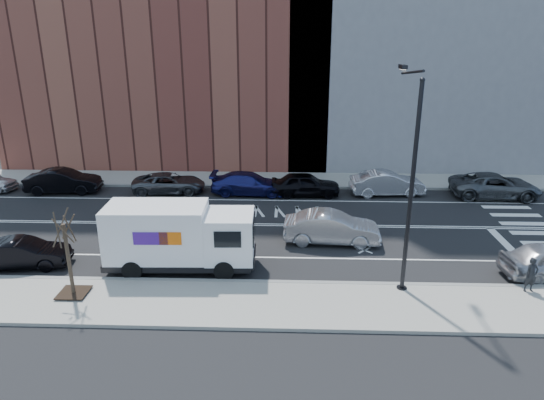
# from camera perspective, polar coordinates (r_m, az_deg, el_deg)

# --- Properties ---
(ground) EXTENTS (120.00, 120.00, 0.00)m
(ground) POSITION_cam_1_polar(r_m,az_deg,el_deg) (28.31, -2.25, -2.91)
(ground) COLOR black
(ground) RESTS_ON ground
(sidewalk_near) EXTENTS (44.00, 3.60, 0.15)m
(sidewalk_near) POSITION_cam_1_polar(r_m,az_deg,el_deg) (20.43, -4.08, -12.07)
(sidewalk_near) COLOR gray
(sidewalk_near) RESTS_ON ground
(sidewalk_far) EXTENTS (44.00, 3.60, 0.15)m
(sidewalk_far) POSITION_cam_1_polar(r_m,az_deg,el_deg) (36.57, -1.25, 2.42)
(sidewalk_far) COLOR gray
(sidewalk_far) RESTS_ON ground
(curb_near) EXTENTS (44.00, 0.25, 0.17)m
(curb_near) POSITION_cam_1_polar(r_m,az_deg,el_deg) (21.97, -3.59, -9.61)
(curb_near) COLOR gray
(curb_near) RESTS_ON ground
(curb_far) EXTENTS (44.00, 0.25, 0.17)m
(curb_far) POSITION_cam_1_polar(r_m,az_deg,el_deg) (34.85, -1.42, 1.57)
(curb_far) COLOR gray
(curb_far) RESTS_ON ground
(crosswalk) EXTENTS (3.00, 14.00, 0.01)m
(crosswalk) POSITION_cam_1_polar(r_m,az_deg,el_deg) (31.50, 28.23, -2.95)
(crosswalk) COLOR white
(crosswalk) RESTS_ON ground
(road_markings) EXTENTS (40.00, 8.60, 0.01)m
(road_markings) POSITION_cam_1_polar(r_m,az_deg,el_deg) (28.31, -2.25, -2.90)
(road_markings) COLOR white
(road_markings) RESTS_ON ground
(bldg_brick) EXTENTS (26.00, 10.00, 22.00)m
(bldg_brick) POSITION_cam_1_polar(r_m,az_deg,el_deg) (42.92, -12.19, 19.31)
(bldg_brick) COLOR brown
(bldg_brick) RESTS_ON ground
(bldg_concrete) EXTENTS (20.00, 10.00, 26.00)m
(bldg_concrete) POSITION_cam_1_polar(r_m,az_deg,el_deg) (42.97, 16.64, 21.64)
(bldg_concrete) COLOR slate
(bldg_concrete) RESTS_ON ground
(streetlight) EXTENTS (0.44, 4.02, 9.34)m
(streetlight) POSITION_cam_1_polar(r_m,az_deg,el_deg) (20.63, 15.89, 2.75)
(streetlight) COLOR black
(streetlight) RESTS_ON ground
(street_tree) EXTENTS (1.20, 1.20, 3.75)m
(street_tree) POSITION_cam_1_polar(r_m,az_deg,el_deg) (21.94, -22.70, -7.23)
(street_tree) COLOR black
(street_tree) RESTS_ON ground
(fedex_van) EXTENTS (7.00, 2.64, 3.17)m
(fedex_van) POSITION_cam_1_polar(r_m,az_deg,el_deg) (22.99, -10.89, -4.20)
(fedex_van) COLOR black
(fedex_van) RESTS_ON ground
(far_parked_b) EXTENTS (5.13, 2.16, 1.65)m
(far_parked_b) POSITION_cam_1_polar(r_m,az_deg,el_deg) (36.63, -23.34, 2.06)
(far_parked_b) COLOR black
(far_parked_b) RESTS_ON ground
(far_parked_c) EXTENTS (5.19, 2.85, 1.38)m
(far_parked_c) POSITION_cam_1_polar(r_m,az_deg,el_deg) (34.39, -12.03, 1.95)
(far_parked_c) COLOR #4A4D51
(far_parked_c) RESTS_ON ground
(far_parked_d) EXTENTS (5.28, 2.29, 1.51)m
(far_parked_d) POSITION_cam_1_polar(r_m,az_deg,el_deg) (33.37, -2.73, 1.96)
(far_parked_d) COLOR navy
(far_parked_d) RESTS_ON ground
(far_parked_e) EXTENTS (4.73, 2.01, 1.59)m
(far_parked_e) POSITION_cam_1_polar(r_m,az_deg,el_deg) (33.11, 3.95, 1.86)
(far_parked_e) COLOR black
(far_parked_e) RESTS_ON ground
(far_parked_f) EXTENTS (5.13, 2.19, 1.64)m
(far_parked_f) POSITION_cam_1_polar(r_m,az_deg,el_deg) (34.09, 13.39, 1.93)
(far_parked_f) COLOR silver
(far_parked_f) RESTS_ON ground
(far_parked_g) EXTENTS (5.96, 2.97, 1.62)m
(far_parked_g) POSITION_cam_1_polar(r_m,az_deg,el_deg) (35.99, 24.77, 1.55)
(far_parked_g) COLOR #4A4D51
(far_parked_g) RESTS_ON ground
(driving_sedan) EXTENTS (5.16, 2.06, 1.67)m
(driving_sedan) POSITION_cam_1_polar(r_m,az_deg,el_deg) (25.86, 7.04, -3.26)
(driving_sedan) COLOR #9E9EA2
(driving_sedan) RESTS_ON ground
(near_parked_rear_a) EXTENTS (4.41, 2.02, 1.40)m
(near_parked_rear_a) POSITION_cam_1_polar(r_m,az_deg,el_deg) (25.97, -27.26, -5.61)
(near_parked_rear_a) COLOR black
(near_parked_rear_a) RESTS_ON ground
(pedestrian) EXTENTS (0.62, 0.46, 1.56)m
(pedestrian) POSITION_cam_1_polar(r_m,az_deg,el_deg) (23.47, 28.20, -7.76)
(pedestrian) COLOR black
(pedestrian) RESTS_ON sidewalk_near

